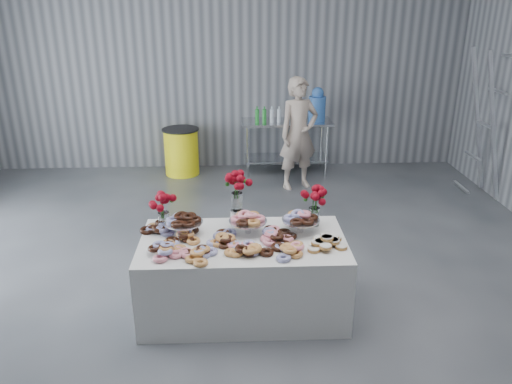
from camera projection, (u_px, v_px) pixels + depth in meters
ground at (228, 314)px, 4.78m from camera, size 9.00×9.00×0.00m
room_walls at (186, 25)px, 3.86m from camera, size 8.04×9.04×4.02m
display_table at (243, 275)px, 4.73m from camera, size 1.91×1.01×0.75m
prep_table at (286, 137)px, 8.41m from camera, size 1.50×0.60×0.90m
donut_mounds at (243, 238)px, 4.53m from camera, size 1.81×0.81×0.09m
cake_stand_left at (184, 220)px, 4.66m from camera, size 0.36×0.36×0.17m
cake_stand_mid at (248, 219)px, 4.68m from camera, size 0.36×0.36×0.17m
cake_stand_right at (301, 218)px, 4.70m from camera, size 0.36×0.36×0.17m
danish_pile at (327, 241)px, 4.46m from camera, size 0.48×0.48×0.11m
bouquet_left at (163, 201)px, 4.69m from camera, size 0.26×0.26×0.42m
bouquet_right at (315, 197)px, 4.79m from camera, size 0.26×0.26×0.42m
bouquet_center at (237, 188)px, 4.78m from camera, size 0.26×0.26×0.57m
water_jug at (317, 106)px, 8.23m from camera, size 0.28×0.28×0.55m
drink_bottles at (268, 114)px, 8.15m from camera, size 0.54×0.08×0.27m
person at (299, 134)px, 7.65m from camera, size 0.73×0.60×1.73m
trash_barrel at (182, 151)px, 8.41m from camera, size 0.61×0.61×0.79m
stepladder at (485, 125)px, 7.24m from camera, size 0.71×0.54×2.20m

